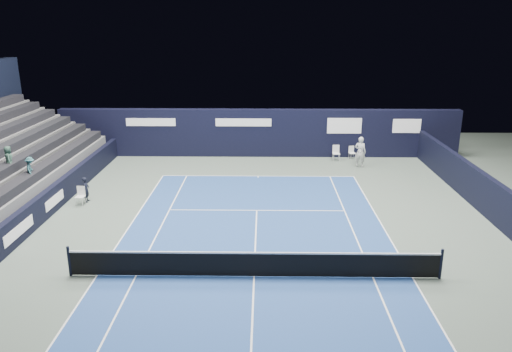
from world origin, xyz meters
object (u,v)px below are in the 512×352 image
Objects in this scene: tennis_net at (254,264)px; folding_chair_back_a at (336,150)px; folding_chair_back_b at (352,152)px; line_judge_chair at (80,194)px; tennis_player at (360,152)px.

folding_chair_back_a is at bearing 72.32° from tennis_net.
folding_chair_back_b is 0.06× the size of tennis_net.
line_judge_chair is (-14.54, -8.77, 0.04)m from folding_chair_back_b.
tennis_net is (-4.94, -15.50, -0.15)m from folding_chair_back_a.
folding_chair_back_b is at bearing 95.41° from tennis_player.
folding_chair_back_a is 1.18× the size of folding_chair_back_b.
folding_chair_back_a is 16.26m from tennis_net.
tennis_net is (-6.01, -15.85, 0.03)m from folding_chair_back_b.
tennis_player reaches higher than tennis_net.
folding_chair_back_b is (1.08, 0.36, -0.18)m from folding_chair_back_a.
tennis_net is at bearing -113.87° from tennis_player.
folding_chair_back_a is 1.15m from folding_chair_back_b.
tennis_player is (0.18, -1.86, 0.46)m from folding_chair_back_b.
tennis_player is (14.71, 6.91, 0.42)m from line_judge_chair.
tennis_player is at bearing -101.25° from folding_chair_back_b.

